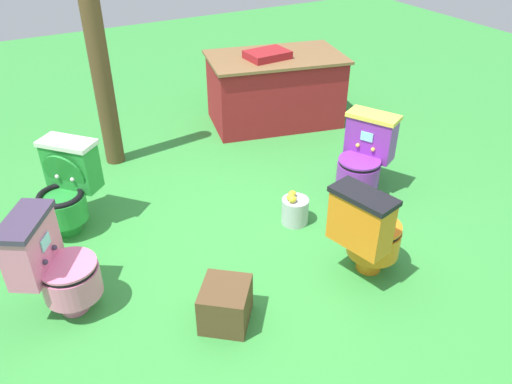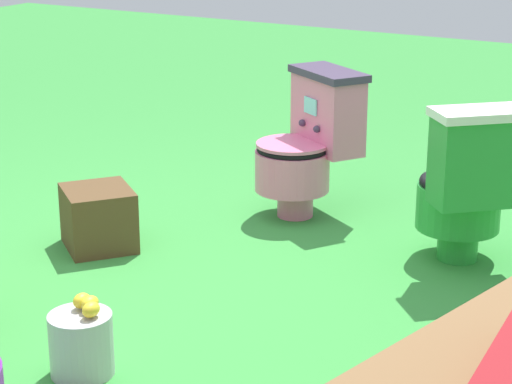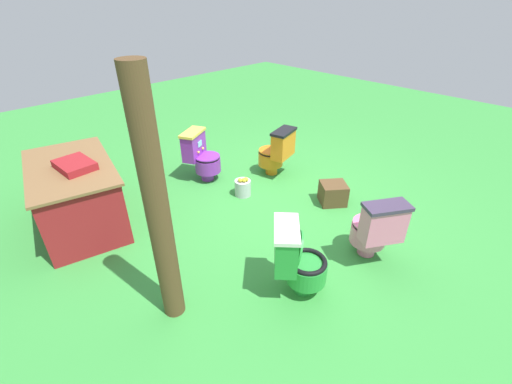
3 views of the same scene
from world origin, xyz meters
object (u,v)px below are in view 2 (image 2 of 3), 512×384
object	(u,v)px
small_crate	(99,218)
lemon_bucket	(82,342)
toilet_green	(469,184)
toilet_pink	(308,143)

from	to	relation	value
small_crate	lemon_bucket	bearing A→B (deg)	36.07
lemon_bucket	small_crate	bearing A→B (deg)	-143.93
toilet_green	small_crate	world-z (taller)	toilet_green
small_crate	lemon_bucket	size ratio (longest dim) A/B	1.17
toilet_pink	lemon_bucket	xyz separation A→B (m)	(1.86, 0.09, -0.25)
lemon_bucket	toilet_green	bearing A→B (deg)	153.06
toilet_green	lemon_bucket	world-z (taller)	toilet_green
toilet_pink	small_crate	bearing A→B (deg)	87.56
small_crate	lemon_bucket	world-z (taller)	small_crate
toilet_pink	small_crate	world-z (taller)	toilet_pink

